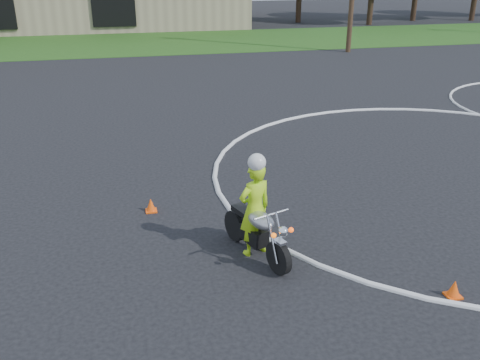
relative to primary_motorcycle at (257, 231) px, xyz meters
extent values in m
cube|color=#1E4714|center=(5.84, 26.94, -0.50)|extent=(120.00, 10.00, 0.02)
torus|color=silver|center=(5.84, 2.94, -0.51)|extent=(12.12, 12.12, 0.12)
cylinder|color=black|center=(0.22, -0.63, -0.21)|extent=(0.32, 0.61, 0.60)
cylinder|color=black|center=(-0.25, 0.70, -0.21)|extent=(0.32, 0.61, 0.60)
cube|color=black|center=(-0.03, 0.08, -0.11)|extent=(0.45, 0.62, 0.30)
ellipsoid|color=#A3A2A7|center=(0.03, -0.11, 0.27)|extent=(0.56, 0.73, 0.28)
cube|color=black|center=(-0.14, 0.37, 0.23)|extent=(0.45, 0.66, 0.10)
cylinder|color=silver|center=(0.11, -0.58, 0.14)|extent=(0.16, 0.36, 0.81)
cylinder|color=silver|center=(0.28, -0.52, 0.14)|extent=(0.16, 0.36, 0.81)
cube|color=silver|center=(0.23, -0.65, 0.11)|extent=(0.21, 0.26, 0.05)
cylinder|color=white|center=(0.14, -0.39, 0.51)|extent=(0.68, 0.27, 0.04)
sphere|color=white|center=(0.26, -0.72, 0.34)|extent=(0.18, 0.18, 0.18)
sphere|color=#FF620C|center=(0.08, -0.76, 0.31)|extent=(0.09, 0.09, 0.09)
sphere|color=#FF4A0C|center=(0.42, -0.64, 0.31)|extent=(0.09, 0.09, 0.09)
cylinder|color=silver|center=(-0.02, 0.52, -0.21)|extent=(0.35, 0.79, 0.08)
imported|color=#A7E217|center=(-0.02, 0.14, 0.38)|extent=(0.76, 0.62, 1.78)
sphere|color=silver|center=(0.00, 0.09, 1.29)|extent=(0.32, 0.32, 0.32)
cone|color=#FF530D|center=(-1.76, 2.32, -0.36)|extent=(0.22, 0.22, 0.30)
cube|color=#FF530D|center=(-1.76, 2.32, -0.50)|extent=(0.24, 0.24, 0.03)
cone|color=#FF530D|center=(2.78, -1.93, -0.36)|extent=(0.22, 0.22, 0.30)
cube|color=#FF530D|center=(2.78, -1.93, -0.50)|extent=(0.24, 0.24, 0.03)
cube|color=black|center=(-2.16, 31.84, 1.49)|extent=(3.00, 0.16, 3.00)
cylinder|color=#382619|center=(7.84, 33.94, 1.11)|extent=(0.44, 0.44, 3.24)
cylinder|color=#382619|center=(17.84, 32.94, 0.93)|extent=(0.44, 0.44, 2.88)
cylinder|color=#382619|center=(3.84, 34.94, 0.93)|extent=(0.44, 0.44, 2.88)
camera|label=1|loc=(-2.19, -8.23, 4.56)|focal=40.00mm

